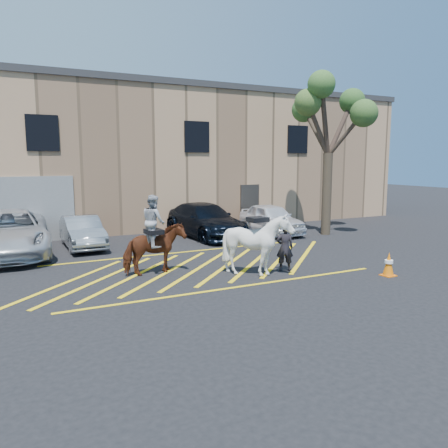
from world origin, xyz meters
name	(u,v)px	position (x,y,z in m)	size (l,w,h in m)	color
ground	(196,266)	(0.00, 0.00, 0.00)	(90.00, 90.00, 0.00)	black
car_white_pickup	(8,233)	(-5.56, 4.53, 0.83)	(2.76, 5.98, 1.66)	silver
car_silver_sedan	(82,232)	(-2.89, 4.87, 0.63)	(1.33, 3.81, 1.26)	gray
car_blue_suv	(205,220)	(2.53, 5.00, 0.75)	(2.11, 5.20, 1.51)	black
car_white_suv	(271,219)	(5.73, 4.43, 0.71)	(1.67, 4.14, 1.41)	white
handler	(285,248)	(2.23, -1.87, 0.75)	(0.55, 0.36, 1.50)	black
warehouse	(113,157)	(-0.01, 11.99, 3.65)	(32.42, 10.20, 7.30)	tan
hatching_zone	(200,267)	(0.00, -0.30, 0.01)	(12.60, 5.12, 0.01)	yellow
mounted_bay	(154,243)	(-1.57, -0.44, 0.99)	(1.93, 1.03, 2.44)	#592A15
saddled_white	(257,244)	(1.20, -1.93, 0.97)	(1.65, 1.83, 1.92)	silver
traffic_cone	(389,264)	(4.71, -3.77, 0.37)	(0.40, 0.40, 0.73)	orange
tree	(329,111)	(7.88, 3.03, 5.69)	(3.99, 4.37, 7.31)	#443829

